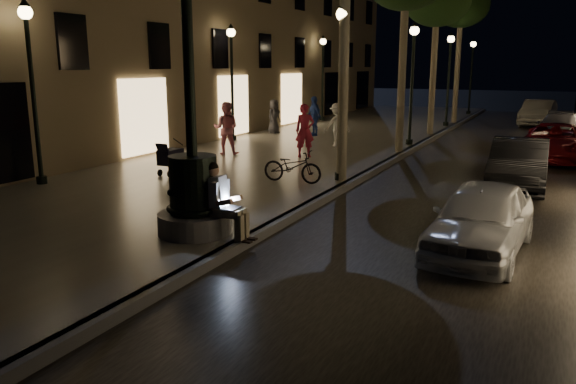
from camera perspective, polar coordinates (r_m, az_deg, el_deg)
The scene contains 27 objects.
ground at distance 22.37m, azimuth 12.30°, elevation 3.89°, with size 120.00×120.00×0.00m, color black.
cobble_lane at distance 21.88m, azimuth 19.96°, elevation 3.24°, with size 6.00×45.00×0.02m, color black.
promenade at distance 23.59m, azimuth 2.81°, elevation 4.86°, with size 8.00×45.00×0.20m, color slate.
curb_strip at distance 22.35m, azimuth 12.32°, elevation 4.14°, with size 0.25×45.00×0.20m, color #59595B.
fountain_lamppost at distance 10.69m, azimuth -9.62°, elevation 1.09°, with size 1.40×1.40×5.21m.
seated_man_laptop at distance 10.41m, azimuth -6.80°, elevation -0.67°, with size 1.05×0.35×1.42m.
tree_third at distance 27.21m, azimuth 14.93°, elevation 18.26°, with size 3.00×3.00×7.20m.
tree_far at distance 33.10m, azimuth 17.20°, elevation 17.59°, with size 3.00×3.00×7.50m.
lamp_curb_a at distance 15.49m, azimuth 5.49°, elevation 12.32°, with size 0.36×0.36×4.81m.
lamp_curb_b at distance 23.16m, azimuth 12.55°, elevation 12.21°, with size 0.36×0.36×4.81m.
lamp_curb_c at distance 31.00m, azimuth 16.07°, elevation 12.09°, with size 0.36×0.36×4.81m.
lamp_curb_d at distance 38.90m, azimuth 18.16°, elevation 12.00°, with size 0.36×0.36×4.81m.
lamp_left_a at distance 16.33m, azimuth -24.67°, elevation 11.26°, with size 0.36×0.36×4.81m.
lamp_left_b at distance 24.02m, azimuth -5.74°, elevation 12.46°, with size 0.36×0.36×4.81m.
lamp_left_c at distance 32.98m, azimuth 3.55°, elevation 12.57°, with size 0.36×0.36×4.81m.
stroller at distance 16.71m, azimuth -11.88°, elevation 3.50°, with size 0.45×1.04×1.06m.
car_front at distance 10.70m, azimuth 19.05°, elevation -2.56°, with size 1.52×3.78×1.29m, color #B1B4BA.
car_second at distance 16.66m, azimuth 22.38°, elevation 2.61°, with size 1.44×4.13×1.36m, color black.
car_third at distance 22.27m, azimuth 25.41°, elevation 4.60°, with size 2.16×4.68×1.30m, color maroon.
car_rear at distance 27.49m, azimuth 25.87°, elevation 5.87°, with size 1.80×4.44×1.29m, color #303036.
car_fifth at distance 34.80m, azimuth 24.06°, elevation 7.35°, with size 1.52×4.36×1.44m, color #A8A8A3.
pedestrian_red at distance 19.56m, azimuth 1.73°, elevation 6.25°, with size 0.67×0.44×1.84m, color #B9253E.
pedestrian_pink at distance 20.27m, azimuth -6.31°, elevation 6.45°, with size 0.91×0.71×1.87m, color #C26777.
pedestrian_white at distance 22.32m, azimuth 5.01°, elevation 6.83°, with size 1.10×0.63×1.70m, color white.
pedestrian_blue at distance 25.65m, azimuth 2.66°, elevation 7.72°, with size 1.04×0.43×1.78m, color navy.
pedestrian_dark at distance 26.60m, azimuth -1.43°, elevation 7.70°, with size 0.77×0.50×1.58m, color #333237.
bicycle at distance 15.32m, azimuth 0.45°, elevation 2.62°, with size 0.59×1.68×0.89m, color black.
Camera 1 is at (5.09, -6.52, 3.34)m, focal length 35.00 mm.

